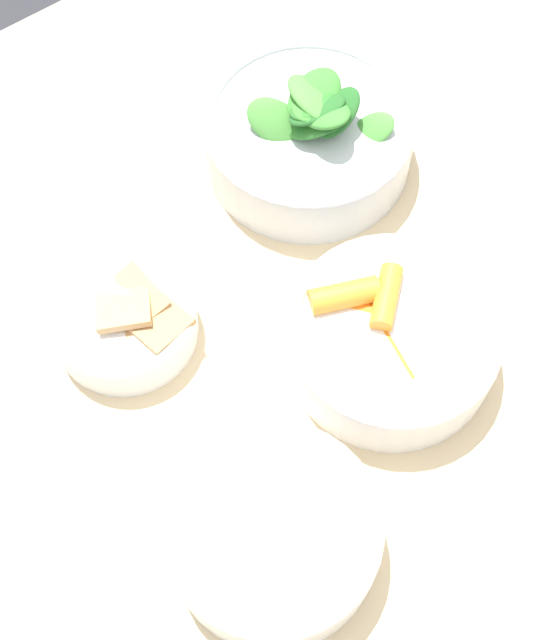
{
  "coord_description": "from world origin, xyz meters",
  "views": [
    {
      "loc": [
        0.21,
        0.24,
        1.43
      ],
      "look_at": [
        0.02,
        -0.01,
        0.81
      ],
      "focal_mm": 50.0,
      "sensor_mm": 36.0,
      "label": 1
    }
  ],
  "objects_px": {
    "bowl_greens": "(309,135)",
    "bowl_cookies": "(124,319)",
    "bowl_carrots": "(391,339)",
    "bowl_beans_hotdog": "(273,534)"
  },
  "relations": [
    {
      "from": "bowl_greens",
      "to": "bowl_beans_hotdog",
      "type": "xyz_separation_m",
      "value": [
        0.23,
        0.26,
        -0.01
      ]
    },
    {
      "from": "bowl_cookies",
      "to": "bowl_carrots",
      "type": "bearing_deg",
      "value": 137.84
    },
    {
      "from": "bowl_greens",
      "to": "bowl_cookies",
      "type": "bearing_deg",
      "value": 12.88
    },
    {
      "from": "bowl_beans_hotdog",
      "to": "bowl_cookies",
      "type": "distance_m",
      "value": 0.21
    },
    {
      "from": "bowl_carrots",
      "to": "bowl_beans_hotdog",
      "type": "distance_m",
      "value": 0.18
    },
    {
      "from": "bowl_cookies",
      "to": "bowl_greens",
      "type": "bearing_deg",
      "value": -167.12
    },
    {
      "from": "bowl_greens",
      "to": "bowl_beans_hotdog",
      "type": "height_order",
      "value": "bowl_greens"
    },
    {
      "from": "bowl_carrots",
      "to": "bowl_greens",
      "type": "bearing_deg",
      "value": -109.32
    },
    {
      "from": "bowl_greens",
      "to": "bowl_cookies",
      "type": "height_order",
      "value": "bowl_greens"
    },
    {
      "from": "bowl_greens",
      "to": "bowl_carrots",
      "type": "bearing_deg",
      "value": 70.68
    }
  ]
}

